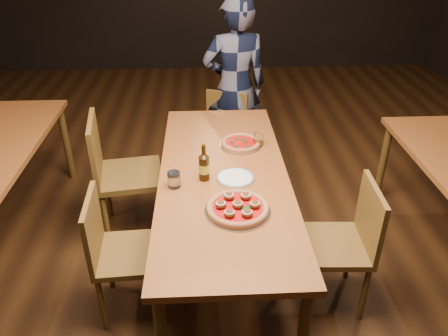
{
  "coord_description": "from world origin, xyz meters",
  "views": [
    {
      "loc": [
        -0.11,
        -2.33,
        2.17
      ],
      "look_at": [
        0.0,
        -0.05,
        0.82
      ],
      "focal_mm": 35.0,
      "sensor_mm": 36.0,
      "label": 1
    }
  ],
  "objects_px": {
    "diner": "(235,87)",
    "pizza_margherita": "(241,143)",
    "chair_end": "(221,138)",
    "amber_glass": "(259,140)",
    "chair_main_sw": "(130,174)",
    "chair_main_nw": "(130,253)",
    "plate_stack": "(235,178)",
    "table_main": "(224,183)",
    "chair_main_e": "(333,244)",
    "water_glass": "(174,180)",
    "beer_bottle": "(204,167)",
    "pizza_meatball": "(238,208)"
  },
  "relations": [
    {
      "from": "chair_main_e",
      "to": "amber_glass",
      "type": "distance_m",
      "value": 0.88
    },
    {
      "from": "beer_bottle",
      "to": "amber_glass",
      "type": "bearing_deg",
      "value": 48.43
    },
    {
      "from": "chair_main_e",
      "to": "table_main",
      "type": "bearing_deg",
      "value": -115.17
    },
    {
      "from": "diner",
      "to": "pizza_margherita",
      "type": "bearing_deg",
      "value": 81.33
    },
    {
      "from": "chair_main_sw",
      "to": "chair_end",
      "type": "distance_m",
      "value": 1.02
    },
    {
      "from": "chair_main_e",
      "to": "water_glass",
      "type": "xyz_separation_m",
      "value": [
        -0.94,
        0.21,
        0.36
      ]
    },
    {
      "from": "pizza_margherita",
      "to": "beer_bottle",
      "type": "bearing_deg",
      "value": -120.93
    },
    {
      "from": "chair_main_nw",
      "to": "chair_main_sw",
      "type": "height_order",
      "value": "chair_main_sw"
    },
    {
      "from": "chair_main_e",
      "to": "chair_end",
      "type": "bearing_deg",
      "value": -155.33
    },
    {
      "from": "chair_main_e",
      "to": "plate_stack",
      "type": "xyz_separation_m",
      "value": [
        -0.57,
        0.26,
        0.32
      ]
    },
    {
      "from": "table_main",
      "to": "chair_main_e",
      "type": "distance_m",
      "value": 0.76
    },
    {
      "from": "water_glass",
      "to": "table_main",
      "type": "bearing_deg",
      "value": 23.77
    },
    {
      "from": "plate_stack",
      "to": "beer_bottle",
      "type": "distance_m",
      "value": 0.2
    },
    {
      "from": "chair_main_nw",
      "to": "chair_main_sw",
      "type": "bearing_deg",
      "value": 4.14
    },
    {
      "from": "water_glass",
      "to": "amber_glass",
      "type": "xyz_separation_m",
      "value": [
        0.56,
        0.5,
        -0.0
      ]
    },
    {
      "from": "pizza_margherita",
      "to": "diner",
      "type": "xyz_separation_m",
      "value": [
        0.03,
        1.04,
        0.03
      ]
    },
    {
      "from": "chair_main_nw",
      "to": "diner",
      "type": "xyz_separation_m",
      "value": [
        0.74,
        1.76,
        0.37
      ]
    },
    {
      "from": "table_main",
      "to": "pizza_margherita",
      "type": "distance_m",
      "value": 0.41
    },
    {
      "from": "chair_end",
      "to": "amber_glass",
      "type": "distance_m",
      "value": 0.92
    },
    {
      "from": "chair_main_e",
      "to": "water_glass",
      "type": "relative_size",
      "value": 9.13
    },
    {
      "from": "beer_bottle",
      "to": "diner",
      "type": "relative_size",
      "value": 0.15
    },
    {
      "from": "table_main",
      "to": "water_glass",
      "type": "xyz_separation_m",
      "value": [
        -0.3,
        -0.13,
        0.12
      ]
    },
    {
      "from": "table_main",
      "to": "chair_main_nw",
      "type": "height_order",
      "value": "chair_main_nw"
    },
    {
      "from": "beer_bottle",
      "to": "diner",
      "type": "xyz_separation_m",
      "value": [
        0.29,
        1.48,
        -0.04
      ]
    },
    {
      "from": "pizza_margherita",
      "to": "water_glass",
      "type": "height_order",
      "value": "water_glass"
    },
    {
      "from": "pizza_margherita",
      "to": "amber_glass",
      "type": "distance_m",
      "value": 0.13
    },
    {
      "from": "water_glass",
      "to": "chair_main_sw",
      "type": "bearing_deg",
      "value": 122.67
    },
    {
      "from": "chair_main_sw",
      "to": "diner",
      "type": "bearing_deg",
      "value": -49.53
    },
    {
      "from": "beer_bottle",
      "to": "amber_glass",
      "type": "distance_m",
      "value": 0.58
    },
    {
      "from": "chair_main_sw",
      "to": "amber_glass",
      "type": "bearing_deg",
      "value": -103.25
    },
    {
      "from": "diner",
      "to": "amber_glass",
      "type": "bearing_deg",
      "value": 88.09
    },
    {
      "from": "beer_bottle",
      "to": "water_glass",
      "type": "xyz_separation_m",
      "value": [
        -0.18,
        -0.07,
        -0.04
      ]
    },
    {
      "from": "amber_glass",
      "to": "pizza_margherita",
      "type": "bearing_deg",
      "value": 179.61
    },
    {
      "from": "pizza_margherita",
      "to": "diner",
      "type": "bearing_deg",
      "value": 88.28
    },
    {
      "from": "plate_stack",
      "to": "chair_end",
      "type": "bearing_deg",
      "value": 91.64
    },
    {
      "from": "plate_stack",
      "to": "beer_bottle",
      "type": "bearing_deg",
      "value": 174.52
    },
    {
      "from": "table_main",
      "to": "chair_main_e",
      "type": "relative_size",
      "value": 2.27
    },
    {
      "from": "water_glass",
      "to": "diner",
      "type": "distance_m",
      "value": 1.62
    },
    {
      "from": "chair_main_sw",
      "to": "diner",
      "type": "xyz_separation_m",
      "value": [
        0.84,
        0.97,
        0.3
      ]
    },
    {
      "from": "table_main",
      "to": "chair_main_sw",
      "type": "distance_m",
      "value": 0.83
    },
    {
      "from": "chair_main_nw",
      "to": "plate_stack",
      "type": "height_order",
      "value": "chair_main_nw"
    },
    {
      "from": "chair_main_sw",
      "to": "water_glass",
      "type": "distance_m",
      "value": 0.75
    },
    {
      "from": "chair_main_nw",
      "to": "chair_end",
      "type": "distance_m",
      "value": 1.64
    },
    {
      "from": "chair_main_e",
      "to": "chair_end",
      "type": "height_order",
      "value": "chair_main_e"
    },
    {
      "from": "pizza_meatball",
      "to": "diner",
      "type": "xyz_separation_m",
      "value": [
        0.11,
        1.82,
        0.02
      ]
    },
    {
      "from": "table_main",
      "to": "beer_bottle",
      "type": "bearing_deg",
      "value": -153.48
    },
    {
      "from": "chair_main_e",
      "to": "pizza_margherita",
      "type": "bearing_deg",
      "value": -141.97
    },
    {
      "from": "chair_end",
      "to": "pizza_margherita",
      "type": "height_order",
      "value": "chair_end"
    },
    {
      "from": "chair_main_nw",
      "to": "diner",
      "type": "distance_m",
      "value": 1.94
    },
    {
      "from": "chair_main_nw",
      "to": "water_glass",
      "type": "height_order",
      "value": "chair_main_nw"
    }
  ]
}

